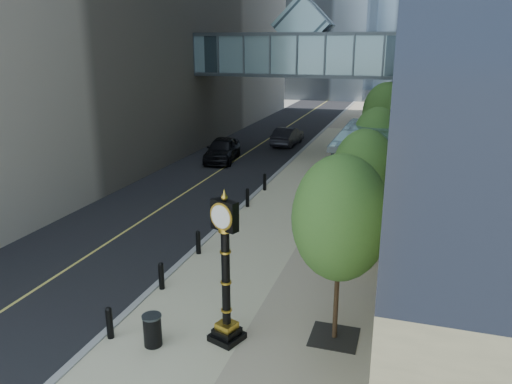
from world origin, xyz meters
TOP-DOWN VIEW (x-y plane):
  - ground at (0.00, 0.00)m, footprint 320.00×320.00m
  - road at (-7.00, 40.00)m, footprint 8.00×180.00m
  - sidewalk at (1.00, 40.00)m, footprint 8.00×180.00m
  - curb at (-3.00, 40.00)m, footprint 0.25×180.00m
  - skywalk at (-3.00, 28.00)m, footprint 17.00×4.20m
  - entrance_canopy at (3.48, 14.00)m, footprint 3.00×8.00m
  - bollard_row at (-2.70, 9.00)m, footprint 0.20×16.20m
  - street_trees at (3.60, 16.60)m, footprint 2.91×28.70m
  - street_clock at (0.61, 1.94)m, footprint 1.08×1.08m
  - trash_bin at (-1.32, 1.05)m, footprint 0.69×0.69m
  - pedestrian at (3.44, 8.04)m, footprint 0.59×0.42m
  - car_near at (-7.85, 23.45)m, footprint 2.69×5.25m
  - car_far at (-4.70, 30.56)m, footprint 1.88×4.69m

SIDE VIEW (x-z plane):
  - ground at x=0.00m, z-range 0.00..0.00m
  - road at x=-7.00m, z-range 0.00..0.02m
  - sidewalk at x=1.00m, z-range 0.00..0.06m
  - curb at x=-3.00m, z-range 0.00..0.07m
  - bollard_row at x=-2.70m, z-range 0.06..0.96m
  - trash_bin at x=-1.32m, z-range 0.06..0.96m
  - car_far at x=-4.70m, z-range 0.02..1.54m
  - pedestrian at x=3.44m, z-range 0.06..1.55m
  - car_near at x=-7.85m, z-range 0.02..1.73m
  - street_clock at x=0.61m, z-range -0.24..4.24m
  - street_trees at x=3.60m, z-range 0.80..6.78m
  - entrance_canopy at x=3.48m, z-range 2.00..6.38m
  - skywalk at x=-3.00m, z-range 4.81..10.61m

